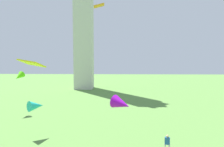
{
  "coord_description": "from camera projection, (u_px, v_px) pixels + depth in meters",
  "views": [
    {
      "loc": [
        1.52,
        0.58,
        8.82
      ],
      "look_at": [
        0.81,
        21.38,
        7.36
      ],
      "focal_mm": 30.62,
      "sensor_mm": 36.0,
      "label": 1
    }
  ],
  "objects": [
    {
      "name": "monument_obelisk",
      "position": [
        83.0,
        4.0,
        57.8
      ],
      "size": [
        5.4,
        5.4,
        51.88
      ],
      "color": "beige",
      "rests_on": "ground_plane"
    },
    {
      "name": "person_0",
      "position": [
        167.0,
        143.0,
        18.08
      ],
      "size": [
        0.53,
        0.41,
        1.77
      ],
      "rotation": [
        0.0,
        0.0,
        5.93
      ],
      "color": "silver",
      "rests_on": "ground_plane"
    },
    {
      "name": "kite_flying_0",
      "position": [
        122.0,
        104.0,
        19.04
      ],
      "size": [
        2.48,
        2.38,
        1.63
      ],
      "rotation": [
        0.0,
        0.0,
        0.89
      ],
      "color": "purple"
    },
    {
      "name": "kite_flying_2",
      "position": [
        19.0,
        76.0,
        31.64
      ],
      "size": [
        1.49,
        2.09,
        1.68
      ],
      "rotation": [
        0.0,
        0.0,
        6.08
      ],
      "color": "#5AE010"
    },
    {
      "name": "kite_flying_3",
      "position": [
        99.0,
        6.0,
        14.35
      ],
      "size": [
        0.86,
        0.66,
        0.3
      ],
      "rotation": [
        0.0,
        0.0,
        3.27
      ],
      "color": "orange"
    },
    {
      "name": "kite_flying_4",
      "position": [
        32.0,
        63.0,
        14.05
      ],
      "size": [
        1.98,
        1.69,
        0.67
      ],
      "rotation": [
        0.0,
        0.0,
        5.95
      ],
      "color": "yellow"
    },
    {
      "name": "kite_flying_5",
      "position": [
        36.0,
        106.0,
        22.23
      ],
      "size": [
        2.1,
        2.17,
        1.37
      ],
      "rotation": [
        0.0,
        0.0,
        2.45
      ],
      "color": "#1EBBA9"
    }
  ]
}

